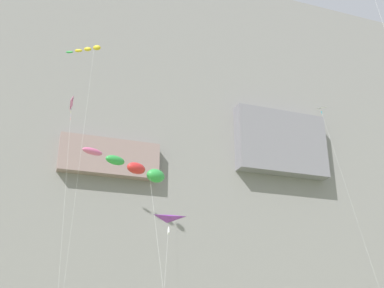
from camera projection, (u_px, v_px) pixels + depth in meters
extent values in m
cube|color=gray|center=(97.00, 156.00, 72.44)|extent=(180.00, 22.69, 57.05)
cube|color=gray|center=(109.00, 159.00, 60.92)|extent=(12.66, 2.93, 4.81)
cube|color=slate|center=(277.00, 146.00, 70.95)|extent=(14.27, 4.94, 9.66)
ellipsoid|color=green|center=(156.00, 176.00, 31.52)|extent=(1.72, 1.49, 0.96)
ellipsoid|color=red|center=(136.00, 168.00, 30.35)|extent=(1.63, 1.34, 0.80)
ellipsoid|color=green|center=(115.00, 160.00, 29.18)|extent=(1.55, 1.19, 0.64)
ellipsoid|color=pink|center=(92.00, 151.00, 28.01)|extent=(1.46, 1.05, 0.47)
cylinder|color=silver|center=(162.00, 277.00, 27.82)|extent=(1.21, 2.51, 12.87)
pyramid|color=white|center=(321.00, 111.00, 55.69)|extent=(1.42, 1.46, 0.32)
cube|color=#38B2D1|center=(322.00, 113.00, 55.99)|extent=(0.32, 0.29, 0.41)
cylinder|color=silver|center=(359.00, 225.00, 49.45)|extent=(2.84, 4.40, 27.49)
pyramid|color=purple|center=(167.00, 231.00, 38.23)|extent=(1.99, 1.39, 0.42)
cube|color=white|center=(168.00, 231.00, 37.65)|extent=(0.11, 0.57, 0.61)
ellipsoid|color=yellow|center=(97.00, 48.00, 51.93)|extent=(1.05, 0.92, 0.61)
ellipsoid|color=yellow|center=(88.00, 49.00, 52.06)|extent=(1.00, 0.82, 0.51)
ellipsoid|color=yellow|center=(79.00, 51.00, 52.19)|extent=(0.94, 0.73, 0.41)
ellipsoid|color=green|center=(69.00, 52.00, 52.32)|extent=(0.89, 0.64, 0.31)
cylinder|color=silver|center=(76.00, 189.00, 45.10)|extent=(1.19, 1.64, 32.17)
cube|color=pink|center=(72.00, 103.00, 42.91)|extent=(0.33, 1.59, 1.60)
cylinder|color=black|center=(72.00, 103.00, 42.91)|extent=(0.24, 0.03, 1.31)
cube|color=navy|center=(71.00, 109.00, 42.69)|extent=(0.05, 0.19, 0.09)
cube|color=yellow|center=(71.00, 112.00, 42.57)|extent=(0.04, 0.19, 0.09)
cube|color=purple|center=(71.00, 116.00, 42.46)|extent=(0.02, 0.19, 0.09)
cube|color=red|center=(70.00, 119.00, 42.33)|extent=(0.05, 0.19, 0.09)
cylinder|color=silver|center=(63.00, 227.00, 38.07)|extent=(0.52, 1.62, 22.47)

